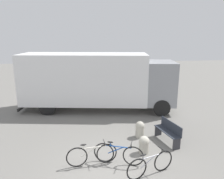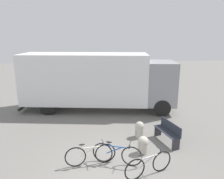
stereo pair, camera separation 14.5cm
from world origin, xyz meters
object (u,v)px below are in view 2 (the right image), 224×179
Objects in this scene: bicycle_near at (90,155)px; bollard_far_bench at (140,129)px; park_bench at (168,131)px; delivery_truck at (96,79)px; bicycle_middle at (117,154)px; bollard_near_bench at (143,145)px; bicycle_far at (149,165)px.

bicycle_near reaches higher than bollard_far_bench.
bicycle_near is at bearing 98.93° from park_bench.
delivery_truck is 6.20m from bicycle_middle.
bicycle_middle reaches higher than bollard_near_bench.
bollard_near_bench is (0.19, 1.40, -0.03)m from bicycle_far.
delivery_truck reaches higher than bollard_near_bench.
delivery_truck is at bearing 112.90° from bollard_far_bench.
bollard_near_bench is at bearing 108.00° from park_bench.
park_bench is 0.89× the size of bicycle_middle.
bollard_far_bench is (1.70, -4.03, -1.51)m from delivery_truck.
park_bench is at bearing 50.19° from bicycle_middle.
park_bench reaches higher than bollard_far_bench.
bicycle_far is at bearing -19.27° from bicycle_middle.
bicycle_far is (1.87, -0.86, 0.00)m from bicycle_near.
bollard_far_bench is at bearing 81.55° from bollard_near_bench.
bollard_near_bench is (1.12, 0.60, -0.03)m from bicycle_middle.
bicycle_near is 0.94m from bicycle_middle.
delivery_truck reaches higher than bicycle_middle.
bicycle_far is (0.94, -0.79, 0.00)m from bicycle_middle.
bollard_near_bench is at bearing 63.41° from bicycle_far.
bicycle_far is 2.33× the size of bollard_far_bench.
bicycle_far is (-1.49, -2.15, -0.11)m from park_bench.
park_bench is 3.60m from bicycle_near.
bicycle_near is 1.06× the size of bicycle_middle.
bicycle_far is (1.31, -6.80, -1.51)m from delivery_truck.
park_bench is 2.62m from bicycle_far.
park_bench reaches higher than bicycle_far.
delivery_truck is at bearing 19.03° from park_bench.
delivery_truck reaches higher than bollard_far_bench.
bicycle_far is 2.80m from bollard_far_bench.
bollard_near_bench is 1.39m from bollard_far_bench.
bicycle_near and bicycle_far have the same top height.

